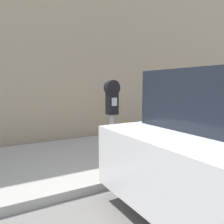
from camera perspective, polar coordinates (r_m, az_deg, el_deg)
The scene contains 5 objects.
ground_plane at distance 3.11m, azimuth 13.93°, elevation -23.26°, with size 60.00×60.00×0.00m, color slate.
sidewalk at distance 4.78m, azimuth -4.58°, elevation -11.18°, with size 24.00×2.80×0.13m.
building_facade at distance 6.71m, azimuth -12.78°, elevation 20.69°, with size 24.00×0.30×6.31m.
parking_meter at distance 3.33m, azimuth 0.00°, elevation -0.05°, with size 0.23×0.15×1.51m.
fire_hydrant at distance 5.48m, azimuth 24.87°, elevation -4.76°, with size 0.24×0.24×0.75m.
Camera 1 is at (-1.86, -1.94, 1.56)m, focal length 35.00 mm.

